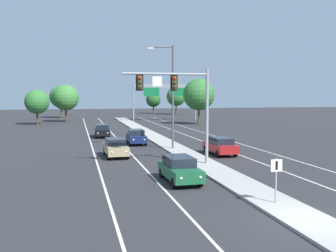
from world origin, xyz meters
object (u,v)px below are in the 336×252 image
(highway_sign_gantry, at_px, (165,90))
(tree_far_right_b, at_px, (199,95))
(tree_far_left_c, at_px, (61,97))
(car_oncoming_navy, at_px, (136,137))
(street_lamp_median, at_px, (171,91))
(car_oncoming_tan, at_px, (116,147))
(car_receding_red, at_px, (220,146))
(car_oncoming_black, at_px, (102,131))
(tree_far_left_a, at_px, (37,102))
(median_sign_post, at_px, (276,174))
(tree_far_right_c, at_px, (176,96))
(tree_far_left_b, at_px, (66,98))
(tree_far_right_a, at_px, (153,100))
(overhead_signal_mast, at_px, (181,96))
(car_oncoming_green, at_px, (180,169))

(highway_sign_gantry, distance_m, tree_far_right_b, 11.64)
(tree_far_left_c, bearing_deg, car_oncoming_navy, -79.10)
(street_lamp_median, height_order, tree_far_right_b, street_lamp_median)
(car_oncoming_tan, distance_m, car_receding_red, 9.35)
(car_oncoming_navy, distance_m, highway_sign_gantry, 37.88)
(car_oncoming_black, distance_m, tree_far_left_a, 24.95)
(car_oncoming_navy, height_order, car_receding_red, same)
(car_oncoming_tan, height_order, highway_sign_gantry, highway_sign_gantry)
(median_sign_post, height_order, tree_far_right_b, tree_far_right_b)
(tree_far_right_b, bearing_deg, car_oncoming_navy, -121.36)
(tree_far_right_c, distance_m, tree_far_left_c, 30.33)
(street_lamp_median, relative_size, tree_far_left_a, 1.61)
(car_oncoming_black, bearing_deg, tree_far_left_c, 98.73)
(tree_far_left_c, xyz_separation_m, tree_far_left_b, (1.35, -13.61, -0.08))
(car_oncoming_navy, height_order, car_oncoming_black, same)
(street_lamp_median, xyz_separation_m, tree_far_left_c, (-12.22, 54.77, -0.97))
(median_sign_post, bearing_deg, car_oncoming_navy, 97.07)
(car_oncoming_navy, distance_m, tree_far_right_a, 66.51)
(tree_far_left_c, bearing_deg, tree_far_left_a, -100.30)
(street_lamp_median, distance_m, tree_far_right_b, 32.25)
(car_oncoming_tan, xyz_separation_m, car_oncoming_black, (-0.13, 16.04, 0.00))
(tree_far_left_a, bearing_deg, street_lamp_median, -66.26)
(car_oncoming_tan, height_order, tree_far_right_b, tree_far_right_b)
(median_sign_post, relative_size, car_receding_red, 0.49)
(tree_far_right_b, bearing_deg, tree_far_left_b, 153.91)
(median_sign_post, relative_size, tree_far_right_c, 0.30)
(overhead_signal_mast, bearing_deg, tree_far_left_c, 99.71)
(median_sign_post, bearing_deg, street_lamp_median, 91.31)
(car_receding_red, distance_m, highway_sign_gantry, 45.52)
(tree_far_left_b, bearing_deg, highway_sign_gantry, -1.16)
(car_oncoming_green, height_order, car_oncoming_tan, same)
(tree_far_left_c, relative_size, tree_far_right_a, 1.25)
(tree_far_right_b, bearing_deg, tree_far_right_a, 90.61)
(tree_far_right_c, relative_size, tree_far_right_a, 1.25)
(car_oncoming_green, distance_m, highway_sign_gantry, 56.10)
(car_oncoming_black, relative_size, car_receding_red, 1.00)
(car_oncoming_navy, distance_m, tree_far_right_c, 61.61)
(tree_far_right_a, bearing_deg, tree_far_left_c, -148.11)
(overhead_signal_mast, xyz_separation_m, tree_far_right_b, (13.76, 38.54, 0.05))
(car_oncoming_black, relative_size, highway_sign_gantry, 0.34)
(median_sign_post, xyz_separation_m, street_lamp_median, (-0.46, 19.99, 4.21))
(highway_sign_gantry, bearing_deg, car_oncoming_tan, -108.23)
(car_oncoming_black, height_order, tree_far_right_b, tree_far_right_b)
(overhead_signal_mast, bearing_deg, car_receding_red, 43.14)
(car_receding_red, height_order, tree_far_left_c, tree_far_left_c)
(median_sign_post, xyz_separation_m, highway_sign_gantry, (8.29, 60.76, 4.58))
(tree_far_left_a, bearing_deg, car_receding_red, -64.14)
(street_lamp_median, height_order, car_oncoming_navy, street_lamp_median)
(car_oncoming_tan, relative_size, tree_far_left_b, 0.62)
(car_oncoming_green, xyz_separation_m, car_oncoming_black, (-3.03, 26.88, 0.00))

